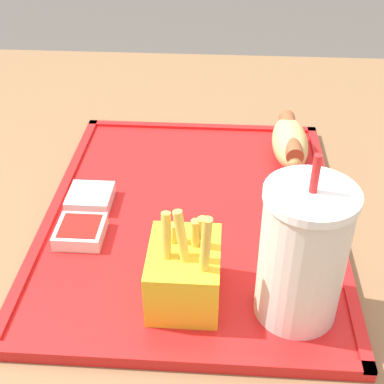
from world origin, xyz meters
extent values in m
cube|color=red|center=(-0.04, -0.02, 0.75)|extent=(0.44, 0.35, 0.01)
cube|color=red|center=(-0.04, -0.19, 0.75)|extent=(0.44, 0.01, 0.00)
cube|color=red|center=(-0.04, 0.15, 0.75)|extent=(0.44, 0.01, 0.00)
cube|color=red|center=(-0.25, -0.02, 0.75)|extent=(0.01, 0.35, 0.00)
cube|color=red|center=(0.17, -0.02, 0.75)|extent=(0.01, 0.35, 0.00)
cylinder|color=silver|center=(0.11, 0.09, 0.82)|extent=(0.08, 0.08, 0.13)
cylinder|color=white|center=(0.11, 0.09, 0.89)|extent=(0.08, 0.08, 0.01)
cylinder|color=red|center=(0.11, 0.09, 0.91)|extent=(0.01, 0.01, 0.03)
ellipsoid|color=tan|center=(-0.17, 0.10, 0.78)|extent=(0.12, 0.05, 0.05)
cylinder|color=brown|center=(-0.17, 0.10, 0.79)|extent=(0.11, 0.03, 0.02)
cube|color=gold|center=(0.10, -0.02, 0.78)|extent=(0.09, 0.07, 0.06)
cylinder|color=gold|center=(0.08, -0.03, 0.80)|extent=(0.01, 0.02, 0.06)
cylinder|color=gold|center=(0.09, -0.01, 0.81)|extent=(0.01, 0.01, 0.06)
cylinder|color=gold|center=(0.11, -0.02, 0.82)|extent=(0.02, 0.02, 0.09)
cylinder|color=gold|center=(0.10, -0.04, 0.82)|extent=(0.02, 0.01, 0.08)
cylinder|color=gold|center=(0.09, 0.00, 0.81)|extent=(0.01, 0.02, 0.06)
cylinder|color=gold|center=(0.12, 0.00, 0.82)|extent=(0.02, 0.02, 0.09)
cube|color=silver|center=(-0.05, -0.15, 0.76)|extent=(0.05, 0.05, 0.02)
cube|color=white|center=(-0.05, -0.15, 0.77)|extent=(0.04, 0.04, 0.00)
cube|color=silver|center=(0.01, -0.14, 0.76)|extent=(0.05, 0.05, 0.02)
cube|color=#B21914|center=(0.01, -0.14, 0.77)|extent=(0.04, 0.04, 0.00)
camera|label=1|loc=(0.47, 0.01, 1.15)|focal=50.00mm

